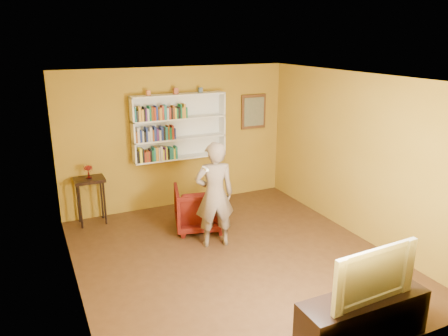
% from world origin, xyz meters
% --- Properties ---
extents(room_shell, '(5.30, 5.80, 2.88)m').
position_xyz_m(room_shell, '(0.00, 0.00, 1.02)').
color(room_shell, '#412815').
rests_on(room_shell, ground).
extents(bookshelf, '(1.80, 0.29, 1.23)m').
position_xyz_m(bookshelf, '(0.00, 2.41, 1.59)').
color(bookshelf, white).
rests_on(bookshelf, room_shell).
extents(books_row_lower, '(0.77, 0.19, 0.27)m').
position_xyz_m(books_row_lower, '(-0.48, 2.30, 1.13)').
color(books_row_lower, black).
rests_on(books_row_lower, bookshelf).
extents(books_row_middle, '(0.75, 0.19, 0.27)m').
position_xyz_m(books_row_middle, '(-0.48, 2.30, 1.51)').
color(books_row_middle, brown).
rests_on(books_row_middle, bookshelf).
extents(books_row_upper, '(0.99, 0.19, 0.27)m').
position_xyz_m(books_row_upper, '(-0.38, 2.31, 1.89)').
color(books_row_upper, teal).
rests_on(books_row_upper, bookshelf).
extents(ornament_left, '(0.07, 0.07, 0.09)m').
position_xyz_m(ornament_left, '(-0.56, 2.35, 2.26)').
color(ornament_left, '#CC6B3A').
rests_on(ornament_left, bookshelf).
extents(ornament_centre, '(0.08, 0.08, 0.11)m').
position_xyz_m(ornament_centre, '(-0.05, 2.35, 2.27)').
color(ornament_centre, '#9D4934').
rests_on(ornament_centre, bookshelf).
extents(ornament_right, '(0.07, 0.07, 0.10)m').
position_xyz_m(ornament_right, '(0.44, 2.35, 2.26)').
color(ornament_right, '#4A607B').
rests_on(ornament_right, bookshelf).
extents(framed_painting, '(0.55, 0.05, 0.70)m').
position_xyz_m(framed_painting, '(1.65, 2.46, 1.75)').
color(framed_painting, '#512E17').
rests_on(framed_painting, room_shell).
extents(console_table, '(0.52, 0.40, 0.85)m').
position_xyz_m(console_table, '(-1.73, 2.25, 0.70)').
color(console_table, black).
rests_on(console_table, ground).
extents(ruby_lustre, '(0.14, 0.15, 0.24)m').
position_xyz_m(ruby_lustre, '(-1.73, 2.25, 1.02)').
color(ruby_lustre, maroon).
rests_on(ruby_lustre, console_table).
extents(armchair, '(1.02, 1.04, 0.77)m').
position_xyz_m(armchair, '(-0.07, 1.22, 0.39)').
color(armchair, '#420504').
rests_on(armchair, ground).
extents(person, '(0.69, 0.53, 1.71)m').
position_xyz_m(person, '(-0.07, 0.54, 0.86)').
color(person, '#716053').
rests_on(person, ground).
extents(game_remote, '(0.04, 0.15, 0.04)m').
position_xyz_m(game_remote, '(-0.36, 0.21, 1.42)').
color(game_remote, white).
rests_on(game_remote, person).
extents(tv_cabinet, '(1.51, 0.45, 0.54)m').
position_xyz_m(tv_cabinet, '(0.47, -2.25, 0.27)').
color(tv_cabinet, black).
rests_on(tv_cabinet, ground).
extents(television, '(1.10, 0.19, 0.63)m').
position_xyz_m(television, '(0.47, -2.25, 0.86)').
color(television, black).
rests_on(television, tv_cabinet).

